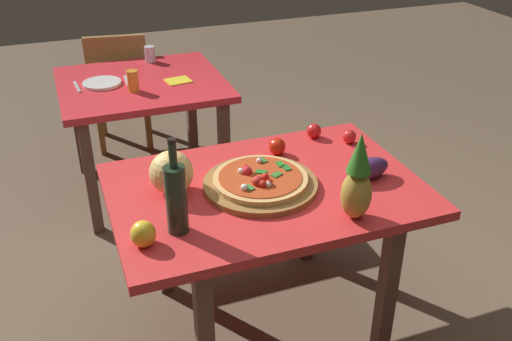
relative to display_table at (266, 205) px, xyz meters
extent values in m
plane|color=brown|center=(0.00, 0.00, -0.63)|extent=(10.00, 10.00, 0.00)
cube|color=brown|center=(0.38, -0.38, -0.29)|extent=(0.06, 0.06, 0.68)
cube|color=brown|center=(-0.38, 0.38, -0.29)|extent=(0.06, 0.06, 0.68)
cube|color=brown|center=(0.38, 0.38, -0.29)|extent=(0.06, 0.06, 0.68)
cube|color=red|center=(0.00, 0.00, 0.07)|extent=(1.24, 0.85, 0.04)
cube|color=brown|center=(-0.63, 1.00, -0.29)|extent=(0.06, 0.06, 0.68)
cube|color=brown|center=(0.13, 1.00, -0.29)|extent=(0.06, 0.06, 0.68)
cube|color=brown|center=(-0.63, 1.76, -0.29)|extent=(0.06, 0.06, 0.68)
cube|color=brown|center=(0.13, 1.76, -0.29)|extent=(0.06, 0.06, 0.68)
cube|color=red|center=(-0.25, 1.38, 0.07)|extent=(0.95, 0.86, 0.04)
cube|color=olive|center=(-0.10, 2.25, -0.43)|extent=(0.04, 0.04, 0.41)
cube|color=olive|center=(-0.43, 2.29, -0.43)|extent=(0.04, 0.04, 0.41)
cube|color=olive|center=(-0.15, 1.92, -0.43)|extent=(0.04, 0.04, 0.41)
cube|color=olive|center=(-0.48, 1.97, -0.43)|extent=(0.04, 0.04, 0.41)
cube|color=olive|center=(-0.29, 2.11, -0.20)|extent=(0.45, 0.45, 0.04)
cube|color=olive|center=(-0.32, 1.93, 0.02)|extent=(0.40, 0.10, 0.40)
cylinder|color=olive|center=(-0.02, 0.00, 0.10)|extent=(0.46, 0.46, 0.02)
cylinder|color=#E4AE64|center=(-0.02, 0.00, 0.12)|extent=(0.38, 0.38, 0.02)
cylinder|color=#BE441E|center=(-0.02, 0.00, 0.14)|extent=(0.33, 0.33, 0.00)
sphere|color=red|center=(-0.04, -0.08, 0.15)|extent=(0.03, 0.03, 0.03)
sphere|color=red|center=(-0.01, -0.03, 0.15)|extent=(0.03, 0.03, 0.03)
sphere|color=red|center=(-0.06, -0.05, 0.15)|extent=(0.04, 0.04, 0.04)
sphere|color=red|center=(-0.07, 0.06, 0.15)|extent=(0.04, 0.04, 0.04)
sphere|color=red|center=(-0.06, 0.04, 0.15)|extent=(0.04, 0.04, 0.04)
sphere|color=red|center=(-0.02, -0.08, 0.15)|extent=(0.03, 0.03, 0.03)
cube|color=#247E26|center=(-0.05, -0.04, 0.14)|extent=(0.05, 0.05, 0.00)
cube|color=#268423|center=(0.09, 0.06, 0.14)|extent=(0.03, 0.04, 0.00)
cube|color=#32782B|center=(0.04, -0.02, 0.14)|extent=(0.05, 0.04, 0.00)
cube|color=#318234|center=(-0.10, -0.07, 0.14)|extent=(0.04, 0.05, 0.00)
cube|color=#247529|center=(0.10, 0.02, 0.14)|extent=(0.03, 0.04, 0.00)
cube|color=#247B26|center=(-0.01, 0.03, 0.14)|extent=(0.05, 0.05, 0.00)
cube|color=#34712C|center=(0.03, 0.12, 0.14)|extent=(0.04, 0.05, 0.00)
sphere|color=white|center=(-0.09, 0.05, 0.15)|extent=(0.03, 0.03, 0.03)
sphere|color=white|center=(-0.12, -0.08, 0.15)|extent=(0.03, 0.03, 0.03)
sphere|color=white|center=(0.01, 0.11, 0.15)|extent=(0.02, 0.02, 0.02)
sphere|color=white|center=(-0.02, -0.08, 0.15)|extent=(0.03, 0.03, 0.03)
cylinder|color=#203222|center=(-0.40, -0.18, 0.22)|extent=(0.08, 0.08, 0.26)
cylinder|color=#203222|center=(-0.40, -0.18, 0.39)|extent=(0.03, 0.03, 0.09)
cylinder|color=black|center=(-0.40, -0.18, 0.44)|extent=(0.03, 0.03, 0.02)
ellipsoid|color=#B19037|center=(0.22, -0.32, 0.18)|extent=(0.11, 0.11, 0.19)
cone|color=#2E7321|center=(0.22, -0.32, 0.35)|extent=(0.09, 0.09, 0.15)
sphere|color=#F0C971|center=(-0.36, 0.09, 0.17)|extent=(0.17, 0.17, 0.17)
ellipsoid|color=yellow|center=(-0.53, -0.22, 0.13)|extent=(0.09, 0.09, 0.10)
ellipsoid|color=#462655|center=(0.41, -0.09, 0.13)|extent=(0.21, 0.12, 0.09)
sphere|color=red|center=(0.50, 0.23, 0.12)|extent=(0.06, 0.06, 0.06)
sphere|color=red|center=(0.37, 0.34, 0.12)|extent=(0.07, 0.07, 0.07)
sphere|color=red|center=(0.15, 0.24, 0.13)|extent=(0.08, 0.08, 0.08)
cylinder|color=orange|center=(-0.32, 1.23, 0.15)|extent=(0.06, 0.06, 0.12)
cylinder|color=silver|center=(-0.13, 1.71, 0.14)|extent=(0.07, 0.07, 0.10)
cylinder|color=white|center=(-0.47, 1.40, 0.10)|extent=(0.22, 0.22, 0.02)
cube|color=silver|center=(-0.61, 1.40, 0.09)|extent=(0.03, 0.18, 0.01)
cube|color=silver|center=(-0.33, 1.40, 0.09)|extent=(0.02, 0.18, 0.01)
cube|color=yellow|center=(-0.05, 1.30, 0.09)|extent=(0.16, 0.14, 0.01)
camera|label=1|loc=(-0.73, -1.85, 1.27)|focal=40.42mm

